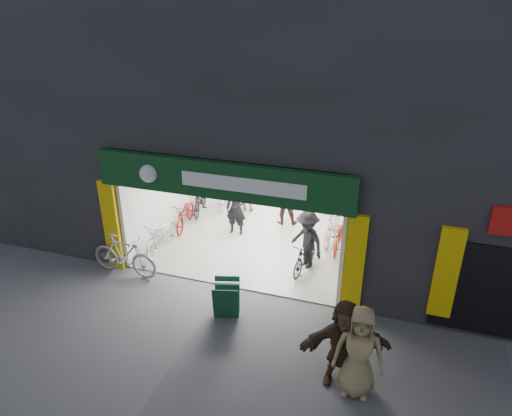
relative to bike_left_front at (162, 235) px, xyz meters
The scene contains 17 objects.
ground 2.82m from the bike_left_front, 25.68° to the right, with size 60.00×60.00×0.00m, color #56565B.
building 6.36m from the bike_left_front, 47.99° to the left, with size 17.00×10.27×8.00m.
bike_left_front is the anchor object (origin of this frame).
bike_left_midfront 2.73m from the bike_left_front, 90.00° to the left, with size 0.50×1.78×1.07m, color black.
bike_left_midback 1.57m from the bike_left_front, 90.00° to the left, with size 0.64×1.83×0.96m, color maroon.
bike_left_back 3.62m from the bike_left_front, 78.86° to the left, with size 0.55×1.96×1.18m, color #ADADB2.
bike_right_front 4.31m from the bike_left_front, ahead, with size 0.44×1.55×0.93m, color black.
bike_right_mid 5.29m from the bike_left_front, 18.94° to the left, with size 0.57×1.63×0.86m, color #9C1F0E.
bike_right_back 5.20m from the bike_left_front, 24.52° to the left, with size 0.54×1.92×1.16m, color silver.
parked_bike 1.53m from the bike_left_front, 101.29° to the right, with size 0.56×1.98×1.19m, color #B4B4B9.
customer_a 2.44m from the bike_left_front, 43.10° to the left, with size 0.66×0.43×1.81m, color black.
customer_b 4.17m from the bike_left_front, 43.53° to the left, with size 0.89×0.70×1.84m, color #3D241C.
customer_c 4.33m from the bike_left_front, ahead, with size 1.12×0.64×1.73m, color black.
customer_d 3.69m from the bike_left_front, 64.67° to the left, with size 0.97×0.40×1.65m, color #896950.
pedestrian_near 7.20m from the bike_left_front, 30.79° to the right, with size 0.94×0.61×1.92m, color #8D7C52.
pedestrian_far 6.84m from the bike_left_front, 30.81° to the right, with size 1.73×0.55×1.86m, color #3A291A.
sandwich_board 3.80m from the bike_left_front, 37.96° to the right, with size 0.74×0.75×0.93m.
Camera 1 is at (3.91, -9.27, 6.91)m, focal length 32.00 mm.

